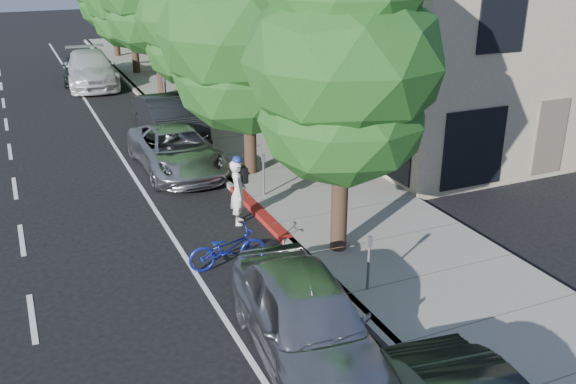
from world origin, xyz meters
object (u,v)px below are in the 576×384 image
white_pickup (91,69)px  pedestrian (195,100)px  bicycle (228,248)px  street_tree_0 (344,66)px  dark_suv_far (81,67)px  street_tree_2 (192,20)px  cyclist (238,192)px  silver_suv (176,150)px  dark_sedan (169,119)px  street_tree_1 (248,35)px  near_car_a (307,320)px

white_pickup → pedestrian: (2.96, -9.08, 0.07)m
bicycle → white_pickup: (-0.02, 21.73, 0.38)m
white_pickup → street_tree_0: bearing=-79.8°
dark_suv_far → street_tree_2: bearing=-68.1°
street_tree_0 → dark_suv_far: size_ratio=1.65×
cyclist → silver_suv: size_ratio=0.35×
street_tree_0 → dark_sedan: bearing=97.3°
cyclist → street_tree_2: bearing=10.1°
silver_suv → bicycle: bearing=-96.0°
white_pickup → dark_suv_far: (-0.32, 1.32, -0.10)m
silver_suv → white_pickup: bearing=91.9°
street_tree_1 → pedestrian: bearing=88.1°
street_tree_1 → near_car_a: (-2.53, -9.50, -3.69)m
street_tree_2 → white_pickup: 11.09m
street_tree_1 → pedestrian: 7.96m
bicycle → white_pickup: size_ratio=0.31×
dark_suv_far → pedestrian: pedestrian is taller
cyclist → near_car_a: (-0.93, -6.22, -0.07)m
white_pickup → bicycle: bearing=-86.7°
street_tree_2 → bicycle: street_tree_2 is taller
street_tree_0 → bicycle: bearing=170.6°
cyclist → dark_sedan: (0.20, 8.28, -0.07)m
dark_sedan → white_pickup: (-1.32, 11.18, 0.04)m
silver_suv → near_car_a: 11.01m
dark_suv_far → near_car_a: near_car_a is taller
cyclist → pedestrian: (1.84, 10.38, 0.04)m
bicycle → white_pickup: bearing=2.5°
silver_suv → dark_sedan: 3.56m
street_tree_2 → bicycle: size_ratio=3.75×
street_tree_1 → dark_sedan: street_tree_1 is taller
street_tree_2 → silver_suv: bearing=-114.4°
dark_suv_far → near_car_a: 27.00m
dark_sedan → near_car_a: (-1.13, -14.50, 0.00)m
silver_suv → white_pickup: size_ratio=0.86×
street_tree_1 → dark_sedan: size_ratio=1.52×
bicycle → dark_sedan: size_ratio=0.37×
street_tree_0 → street_tree_1: street_tree_1 is taller
street_tree_1 → dark_sedan: (-1.40, 5.00, -3.69)m
silver_suv → pedestrian: size_ratio=3.27×
bicycle → dark_suv_far: dark_suv_far is taller
dark_sedan → dark_suv_far: 12.61m
dark_sedan → silver_suv: bearing=-101.8°
street_tree_0 → silver_suv: 8.70m
street_tree_2 → near_car_a: 16.09m
dark_sedan → dark_suv_far: bearing=96.1°
dark_sedan → white_pickup: size_ratio=0.84×
silver_suv → dark_sedan: bearing=78.9°
dark_suv_far → street_tree_1: bearing=-73.0°
street_tree_0 → dark_sedan: street_tree_0 is taller
street_tree_0 → near_car_a: size_ratio=1.53×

